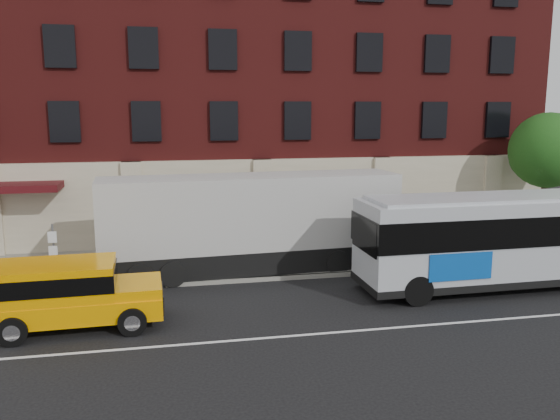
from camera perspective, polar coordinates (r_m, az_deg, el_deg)
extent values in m
plane|color=black|center=(16.89, 5.15, -12.74)|extent=(120.00, 120.00, 0.00)
cube|color=gray|center=(25.17, -0.70, -4.79)|extent=(60.00, 6.00, 0.15)
cube|color=gray|center=(22.34, 0.74, -6.73)|extent=(60.00, 0.25, 0.15)
cube|color=silver|center=(17.33, 4.67, -12.10)|extent=(60.00, 0.12, 0.01)
cube|color=#5D1716|center=(32.24, -3.44, 12.06)|extent=(30.00, 10.00, 15.00)
cube|color=beige|center=(27.48, -1.82, 0.90)|extent=(30.00, 0.35, 4.00)
cube|color=#430C10|center=(26.90, -25.29, 2.10)|extent=(4.20, 2.20, 0.30)
cube|color=beige|center=(27.05, -14.41, 0.44)|extent=(0.90, 0.55, 4.00)
cube|color=beige|center=(27.39, -1.78, 0.87)|extent=(0.90, 0.55, 4.00)
cube|color=beige|center=(28.99, 9.99, 1.24)|extent=(0.90, 0.55, 4.00)
cube|color=beige|center=(31.66, 20.16, 1.51)|extent=(0.90, 0.55, 4.00)
cube|color=black|center=(27.16, -20.61, 8.22)|extent=(1.30, 0.20, 1.80)
cube|color=black|center=(26.83, -13.14, 8.58)|extent=(1.30, 0.20, 1.80)
cube|color=black|center=(26.97, -5.60, 8.80)|extent=(1.30, 0.20, 1.80)
cube|color=black|center=(27.55, 1.75, 8.87)|extent=(1.30, 0.20, 1.80)
cube|color=black|center=(28.55, 8.68, 8.80)|extent=(1.30, 0.20, 1.80)
cube|color=black|center=(29.93, 15.06, 8.63)|extent=(1.30, 0.20, 1.80)
cube|color=black|center=(31.64, 20.81, 8.39)|extent=(1.30, 0.20, 1.80)
cube|color=black|center=(27.27, -21.04, 14.94)|extent=(1.30, 0.20, 1.80)
cube|color=black|center=(26.95, -13.42, 15.39)|extent=(1.30, 0.20, 1.80)
cube|color=black|center=(27.09, -5.72, 15.58)|extent=(1.30, 0.20, 1.80)
cube|color=black|center=(27.66, 1.78, 15.51)|extent=(1.30, 0.20, 1.80)
cube|color=black|center=(28.66, 8.86, 15.21)|extent=(1.30, 0.20, 1.80)
cube|color=black|center=(30.04, 15.35, 14.74)|extent=(1.30, 0.20, 1.80)
cube|color=black|center=(31.74, 21.19, 14.16)|extent=(1.30, 0.20, 1.80)
cube|color=black|center=(27.76, -23.68, -0.70)|extent=(2.60, 0.15, 2.80)
cube|color=black|center=(27.11, -11.21, -0.27)|extent=(2.60, 0.15, 2.80)
cube|color=black|center=(27.77, 1.26, 0.17)|extent=(2.60, 0.15, 2.80)
cube|color=black|center=(29.65, 12.65, 0.56)|extent=(2.60, 0.15, 2.80)
cylinder|color=slate|center=(22.12, -21.50, -4.47)|extent=(0.07, 0.07, 2.50)
cube|color=white|center=(21.79, -21.71, -2.53)|extent=(0.30, 0.03, 0.40)
cube|color=white|center=(21.90, -21.62, -3.81)|extent=(0.30, 0.03, 0.35)
cylinder|color=#332419|center=(30.73, 24.67, 0.01)|extent=(0.32, 0.32, 3.00)
sphere|color=#174714|center=(30.40, 25.07, 5.40)|extent=(3.60, 3.60, 3.60)
sphere|color=#174714|center=(30.40, 23.66, 4.75)|extent=(2.00, 2.00, 2.00)
cube|color=#B3B8BF|center=(22.97, 23.22, -2.52)|extent=(12.55, 2.78, 2.97)
cube|color=black|center=(23.29, 22.98, -5.84)|extent=(12.61, 2.84, 0.26)
cube|color=#B3B8BF|center=(22.70, 23.49, 1.27)|extent=(11.92, 2.46, 0.13)
cube|color=black|center=(22.87, 23.31, -1.31)|extent=(12.64, 2.87, 1.04)
cube|color=#0B4CAD|center=(20.23, 17.54, -5.40)|extent=(2.30, 0.07, 0.94)
cylinder|color=black|center=(19.91, 13.51, -7.79)|extent=(1.05, 0.33, 1.04)
cylinder|color=black|center=(21.96, 10.84, -6.00)|extent=(1.05, 0.33, 1.04)
cube|color=#FFA300|center=(18.52, -19.52, -8.97)|extent=(5.08, 2.25, 0.63)
cube|color=#FFA300|center=(18.35, -21.47, -6.53)|extent=(3.51, 2.15, 1.04)
cube|color=black|center=(18.34, -21.48, -6.38)|extent=(3.55, 2.20, 0.52)
cube|color=#FFA300|center=(18.25, -14.19, -7.41)|extent=(1.63, 2.03, 0.31)
cube|color=black|center=(18.38, -11.60, -8.55)|extent=(0.12, 1.67, 0.57)
cylinder|color=black|center=(17.53, -14.47, -10.70)|extent=(0.84, 0.32, 0.84)
cylinder|color=silver|center=(17.53, -14.47, -10.70)|extent=(0.47, 0.33, 0.46)
cylinder|color=black|center=(19.46, -14.37, -8.58)|extent=(0.84, 0.32, 0.84)
cylinder|color=silver|center=(19.46, -14.37, -8.58)|extent=(0.47, 0.33, 0.46)
cylinder|color=black|center=(17.92, -25.06, -10.89)|extent=(0.84, 0.32, 0.84)
cylinder|color=silver|center=(17.92, -25.06, -10.89)|extent=(0.47, 0.33, 0.46)
cylinder|color=black|center=(19.81, -23.87, -8.81)|extent=(0.84, 0.32, 0.84)
cylinder|color=silver|center=(19.81, -23.87, -8.81)|extent=(0.47, 0.33, 0.46)
cube|color=black|center=(23.20, -2.80, -4.91)|extent=(11.92, 3.04, 1.08)
cube|color=beige|center=(22.77, -2.85, -0.12)|extent=(11.92, 3.08, 2.85)
cylinder|color=black|center=(21.66, -13.76, -6.42)|extent=(1.00, 0.33, 0.98)
cylinder|color=black|center=(23.84, -13.88, -4.90)|extent=(1.00, 0.33, 0.98)
cylinder|color=black|center=(21.70, -10.63, -6.27)|extent=(1.00, 0.33, 0.98)
cylinder|color=black|center=(23.88, -11.04, -4.77)|extent=(1.00, 0.33, 0.98)
cylinder|color=black|center=(23.04, 5.74, -5.18)|extent=(1.00, 0.33, 0.98)
cylinder|color=black|center=(25.10, 3.93, -3.87)|extent=(1.00, 0.33, 0.98)
cylinder|color=black|center=(23.47, 8.45, -4.95)|extent=(1.00, 0.33, 0.98)
cylinder|color=black|center=(25.50, 6.45, -3.69)|extent=(1.00, 0.33, 0.98)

